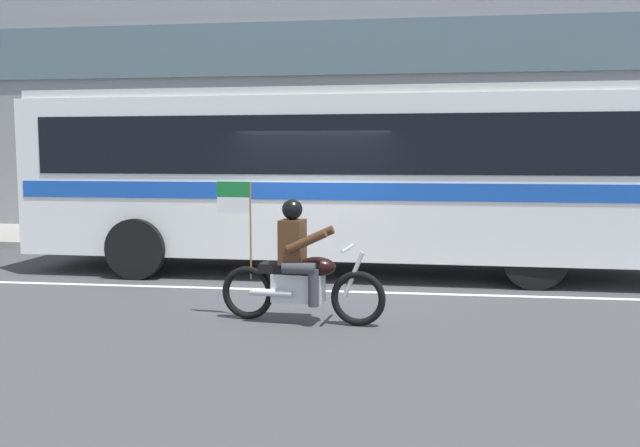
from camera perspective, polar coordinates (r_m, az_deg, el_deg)
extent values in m
plane|color=#3D3D3F|center=(11.15, -0.69, -5.10)|extent=(60.00, 60.00, 0.00)
cube|color=gray|center=(16.14, 1.97, -1.44)|extent=(28.00, 3.80, 0.15)
cube|color=silver|center=(10.56, -1.17, -5.69)|extent=(26.60, 0.14, 0.01)
cube|color=#4C606B|center=(18.08, 2.64, 14.70)|extent=(25.76, 0.10, 1.40)
cube|color=white|center=(12.09, 2.28, 4.00)|extent=(11.31, 2.86, 2.70)
cube|color=black|center=(12.08, 2.29, 6.61)|extent=(10.41, 2.88, 0.96)
cube|color=#194CB2|center=(12.10, 2.27, 3.06)|extent=(11.09, 2.89, 0.28)
cube|color=silver|center=(12.13, 2.30, 10.68)|extent=(11.08, 2.73, 0.16)
cylinder|color=black|center=(11.91, -15.27, -2.07)|extent=(1.04, 0.30, 1.04)
cylinder|color=black|center=(11.13, 17.71, -2.68)|extent=(1.04, 0.30, 1.04)
torus|color=black|center=(8.38, 3.25, -6.36)|extent=(0.70, 0.17, 0.69)
torus|color=black|center=(8.76, -6.15, -5.85)|extent=(0.70, 0.17, 0.69)
cube|color=silver|center=(8.53, -1.89, -5.45)|extent=(0.67, 0.35, 0.36)
ellipsoid|color=black|center=(8.42, -0.25, -3.66)|extent=(0.51, 0.33, 0.24)
cube|color=black|center=(8.54, -3.18, -3.80)|extent=(0.59, 0.32, 0.12)
cylinder|color=silver|center=(8.33, 2.86, -4.33)|extent=(0.28, 0.09, 0.58)
cylinder|color=silver|center=(8.29, 2.32, -2.13)|extent=(0.11, 0.64, 0.04)
cylinder|color=silver|center=(8.48, -4.14, -5.87)|extent=(0.56, 0.15, 0.09)
cube|color=#4C2D19|center=(8.46, -2.35, -1.56)|extent=(0.32, 0.39, 0.56)
sphere|color=black|center=(8.41, -2.37, 1.21)|extent=(0.26, 0.26, 0.26)
cylinder|color=#38383D|center=(8.63, -1.11, -3.42)|extent=(0.43, 0.20, 0.15)
cylinder|color=#38383D|center=(8.63, 0.05, -5.04)|extent=(0.13, 0.13, 0.46)
cylinder|color=#38383D|center=(8.29, -1.77, -3.81)|extent=(0.43, 0.20, 0.15)
cylinder|color=#38383D|center=(8.29, -0.56, -5.49)|extent=(0.13, 0.13, 0.46)
cylinder|color=#4C2D19|center=(8.58, -0.44, -1.18)|extent=(0.53, 0.17, 0.32)
cylinder|color=#4C2D19|center=(8.20, -1.14, -1.51)|extent=(0.53, 0.17, 0.32)
cylinder|color=olive|center=(8.62, -5.90, -0.62)|extent=(0.02, 0.02, 1.25)
cube|color=#197233|center=(8.65, -7.37, 2.88)|extent=(0.44, 0.07, 0.20)
cube|color=white|center=(8.67, -7.35, 1.56)|extent=(0.44, 0.07, 0.20)
cylinder|color=red|center=(15.05, 19.57, -0.90)|extent=(0.22, 0.22, 0.58)
sphere|color=red|center=(15.01, 19.62, 0.47)|extent=(0.20, 0.20, 0.20)
cylinder|color=red|center=(14.91, 19.68, -0.85)|extent=(0.09, 0.10, 0.09)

